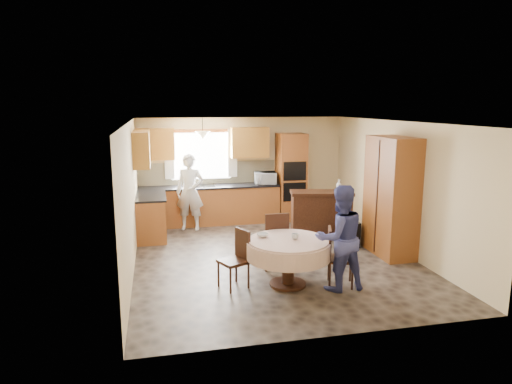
{
  "coord_description": "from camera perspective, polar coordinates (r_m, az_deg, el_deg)",
  "views": [
    {
      "loc": [
        -2.06,
        -7.85,
        2.82
      ],
      "look_at": [
        -0.25,
        0.3,
        1.2
      ],
      "focal_mm": 32.0,
      "sensor_mm": 36.0,
      "label": 1
    }
  ],
  "objects": [
    {
      "name": "floor",
      "position": [
        8.59,
        2.1,
        -8.18
      ],
      "size": [
        5.0,
        6.0,
        0.01
      ],
      "primitive_type": "cube",
      "color": "brown",
      "rests_on": "ground"
    },
    {
      "name": "ceiling",
      "position": [
        8.12,
        2.22,
        8.73
      ],
      "size": [
        5.0,
        6.0,
        0.01
      ],
      "primitive_type": "cube",
      "color": "white",
      "rests_on": "wall_back"
    },
    {
      "name": "wall_back",
      "position": [
        11.16,
        -1.73,
        2.89
      ],
      "size": [
        5.0,
        0.02,
        2.5
      ],
      "primitive_type": "cube",
      "color": "beige",
      "rests_on": "floor"
    },
    {
      "name": "wall_front",
      "position": [
        5.5,
        10.1,
        -5.76
      ],
      "size": [
        5.0,
        0.02,
        2.5
      ],
      "primitive_type": "cube",
      "color": "beige",
      "rests_on": "floor"
    },
    {
      "name": "wall_left",
      "position": [
        8.02,
        -15.4,
        -0.7
      ],
      "size": [
        0.02,
        6.0,
        2.5
      ],
      "primitive_type": "cube",
      "color": "beige",
      "rests_on": "floor"
    },
    {
      "name": "wall_right",
      "position": [
        9.21,
        17.39,
        0.67
      ],
      "size": [
        0.02,
        6.0,
        2.5
      ],
      "primitive_type": "cube",
      "color": "beige",
      "rests_on": "floor"
    },
    {
      "name": "window",
      "position": [
        10.95,
        -6.88,
        4.51
      ],
      "size": [
        1.4,
        0.03,
        1.1
      ],
      "primitive_type": "cube",
      "color": "white",
      "rests_on": "wall_back"
    },
    {
      "name": "curtain_left",
      "position": [
        10.85,
        -10.82,
        4.6
      ],
      "size": [
        0.22,
        0.02,
        1.15
      ],
      "primitive_type": "cube",
      "color": "white",
      "rests_on": "wall_back"
    },
    {
      "name": "curtain_right",
      "position": [
        10.99,
        -2.96,
        4.86
      ],
      "size": [
        0.22,
        0.02,
        1.15
      ],
      "primitive_type": "cube",
      "color": "white",
      "rests_on": "wall_back"
    },
    {
      "name": "base_cab_back",
      "position": [
        10.88,
        -5.81,
        -1.7
      ],
      "size": [
        3.3,
        0.6,
        0.88
      ],
      "primitive_type": "cube",
      "color": "#B1612F",
      "rests_on": "floor"
    },
    {
      "name": "counter_back",
      "position": [
        10.79,
        -5.86,
        0.68
      ],
      "size": [
        3.3,
        0.64,
        0.04
      ],
      "primitive_type": "cube",
      "color": "black",
      "rests_on": "base_cab_back"
    },
    {
      "name": "base_cab_left",
      "position": [
        9.94,
        -12.95,
        -3.15
      ],
      "size": [
        0.6,
        1.2,
        0.88
      ],
      "primitive_type": "cube",
      "color": "#B1612F",
      "rests_on": "floor"
    },
    {
      "name": "counter_left",
      "position": [
        9.84,
        -13.07,
        -0.55
      ],
      "size": [
        0.64,
        1.2,
        0.04
      ],
      "primitive_type": "cube",
      "color": "black",
      "rests_on": "base_cab_left"
    },
    {
      "name": "backsplash",
      "position": [
        11.03,
        -6.06,
        2.38
      ],
      "size": [
        3.3,
        0.02,
        0.55
      ],
      "primitive_type": "cube",
      "color": "#C1B588",
      "rests_on": "wall_back"
    },
    {
      "name": "wall_cab_left",
      "position": [
        10.73,
        -12.46,
        5.86
      ],
      "size": [
        0.85,
        0.33,
        0.72
      ],
      "primitive_type": "cube",
      "color": "gold",
      "rests_on": "wall_back"
    },
    {
      "name": "wall_cab_right",
      "position": [
        10.95,
        -0.81,
        6.22
      ],
      "size": [
        0.9,
        0.33,
        0.72
      ],
      "primitive_type": "cube",
      "color": "gold",
      "rests_on": "wall_back"
    },
    {
      "name": "wall_cab_side",
      "position": [
        9.7,
        -14.13,
        5.28
      ],
      "size": [
        0.33,
        1.2,
        0.72
      ],
      "primitive_type": "cube",
      "color": "gold",
      "rests_on": "wall_left"
    },
    {
      "name": "oven_tower",
      "position": [
        11.16,
        4.39,
        1.88
      ],
      "size": [
        0.66,
        0.62,
        2.12
      ],
      "primitive_type": "cube",
      "color": "#B1612F",
      "rests_on": "floor"
    },
    {
      "name": "oven_upper",
      "position": [
        10.83,
        4.89,
        2.61
      ],
      "size": [
        0.56,
        0.01,
        0.45
      ],
      "primitive_type": "cube",
      "color": "black",
      "rests_on": "oven_tower"
    },
    {
      "name": "oven_lower",
      "position": [
        10.92,
        4.84,
        0.02
      ],
      "size": [
        0.56,
        0.01,
        0.45
      ],
      "primitive_type": "cube",
      "color": "black",
      "rests_on": "oven_tower"
    },
    {
      "name": "pendant",
      "position": [
        10.43,
        -6.68,
        7.07
      ],
      "size": [
        0.36,
        0.36,
        0.18
      ],
      "primitive_type": "cone",
      "rotation": [
        3.14,
        0.0,
        0.0
      ],
      "color": "beige",
      "rests_on": "ceiling"
    },
    {
      "name": "sideboard",
      "position": [
        9.87,
        8.12,
        -2.93
      ],
      "size": [
        1.38,
        0.78,
        0.93
      ],
      "primitive_type": "cube",
      "rotation": [
        0.0,
        0.0,
        -0.2
      ],
      "color": "#3E2011",
      "rests_on": "floor"
    },
    {
      "name": "space_heater",
      "position": [
        9.31,
        11.6,
        -5.23
      ],
      "size": [
        0.37,
        0.26,
        0.51
      ],
      "primitive_type": "cube",
      "rotation": [
        0.0,
        0.0,
        -0.01
      ],
      "color": "black",
      "rests_on": "floor"
    },
    {
      "name": "cupboard",
      "position": [
        8.89,
        16.56,
        -0.54
      ],
      "size": [
        0.58,
        1.17,
        2.23
      ],
      "primitive_type": "cube",
      "color": "#B1612F",
      "rests_on": "floor"
    },
    {
      "name": "dining_table",
      "position": [
        7.17,
        4.06,
        -7.23
      ],
      "size": [
        1.31,
        1.31,
        0.75
      ],
      "color": "#3E2011",
      "rests_on": "floor"
    },
    {
      "name": "chair_left",
      "position": [
        7.14,
        -2.36,
        -7.95
      ],
      "size": [
        0.52,
        0.52,
        0.91
      ],
      "rotation": [
        0.0,
        0.0,
        -1.14
      ],
      "color": "#3E2011",
      "rests_on": "floor"
    },
    {
      "name": "chair_back",
      "position": [
        7.88,
        2.41,
        -5.71
      ],
      "size": [
        0.44,
        0.44,
        1.01
      ],
      "rotation": [
        0.0,
        0.0,
        3.16
      ],
      "color": "#3E2011",
      "rests_on": "floor"
    },
    {
      "name": "chair_right",
      "position": [
        7.3,
        9.97,
        -7.62
      ],
      "size": [
        0.51,
        0.51,
        0.92
      ],
      "rotation": [
        0.0,
        0.0,
        1.24
      ],
      "color": "#3E2011",
      "rests_on": "floor"
    },
    {
      "name": "framed_picture",
      "position": [
        10.08,
        14.31,
        4.83
      ],
      "size": [
        0.06,
        0.59,
        0.49
      ],
      "color": "gold",
      "rests_on": "wall_right"
    },
    {
      "name": "microwave",
      "position": [
        10.95,
        1.15,
        1.75
      ],
      "size": [
        0.56,
        0.41,
        0.29
      ],
      "primitive_type": "imported",
      "rotation": [
        0.0,
        0.0,
        -0.13
      ],
      "color": "silver",
      "rests_on": "counter_back"
    },
    {
      "name": "person_sink",
      "position": [
        10.36,
        -8.25,
        -0.01
      ],
      "size": [
        0.71,
        0.56,
        1.72
      ],
      "primitive_type": "imported",
      "rotation": [
        0.0,
        0.0,
        -0.26
      ],
      "color": "silver",
      "rests_on": "floor"
    },
    {
      "name": "person_dining",
      "position": [
        7.06,
        10.44,
        -5.67
      ],
      "size": [
        0.85,
        0.69,
        1.63
      ],
      "primitive_type": "imported",
      "rotation": [
        0.0,
        0.0,
        3.23
      ],
      "color": "#3C4083",
      "rests_on": "floor"
    },
    {
      "name": "bowl_sideboard",
      "position": [
        9.64,
        6.2,
        -0.19
      ],
      "size": [
        0.28,
        0.28,
        0.06
      ],
      "primitive_type": "imported",
      "rotation": [
        0.0,
        0.0,
        -0.2
      ],
      "color": "#B2B2B2",
      "rests_on": "sideboard"
    },
    {
      "name": "bottle_sideboard",
      "position": [
        9.88,
        10.31,
        0.68
      ],
      "size": [
        0.14,
        0.14,
        0.3
      ],
      "primitive_type": "imported",
      "rotation": [
        0.0,
        0.0,
        0.22
      ],
      "color": "silver",
      "rests_on": "sideboard"
    },
    {
      "name": "cup_table",
      "position": [
        7.14,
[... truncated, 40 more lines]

